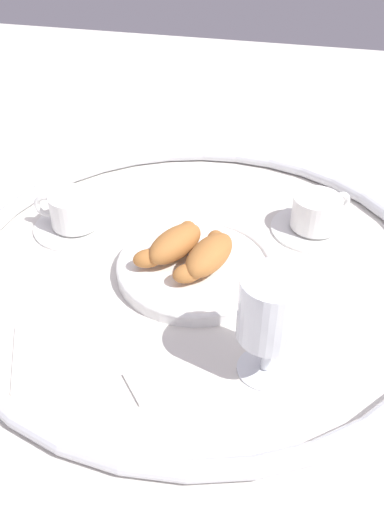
% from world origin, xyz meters
% --- Properties ---
extents(ground_plane, '(2.20, 2.20, 0.00)m').
position_xyz_m(ground_plane, '(0.00, 0.00, 0.00)').
color(ground_plane, silver).
extents(table_chrome_rim, '(0.70, 0.70, 0.02)m').
position_xyz_m(table_chrome_rim, '(0.00, 0.00, 0.01)').
color(table_chrome_rim, silver).
rests_on(table_chrome_rim, ground_plane).
extents(pastry_plate, '(0.23, 0.23, 0.02)m').
position_xyz_m(pastry_plate, '(-0.01, 0.00, 0.01)').
color(pastry_plate, white).
rests_on(pastry_plate, ground_plane).
extents(croissant_large, '(0.13, 0.09, 0.04)m').
position_xyz_m(croissant_large, '(-0.02, -0.02, 0.04)').
color(croissant_large, '#AD6B33').
rests_on(croissant_large, pastry_plate).
extents(croissant_small, '(0.12, 0.10, 0.04)m').
position_xyz_m(croissant_small, '(-0.00, 0.03, 0.04)').
color(croissant_small, '#AD6B33').
rests_on(croissant_small, pastry_plate).
extents(coffee_cup_near, '(0.14, 0.14, 0.06)m').
position_xyz_m(coffee_cup_near, '(0.14, -0.16, 0.03)').
color(coffee_cup_near, white).
rests_on(coffee_cup_near, ground_plane).
extents(coffee_cup_far, '(0.14, 0.14, 0.06)m').
position_xyz_m(coffee_cup_far, '(0.05, 0.21, 0.03)').
color(coffee_cup_far, white).
rests_on(coffee_cup_far, ground_plane).
extents(juice_glass_left, '(0.08, 0.08, 0.14)m').
position_xyz_m(juice_glass_left, '(-0.17, -0.12, 0.09)').
color(juice_glass_left, white).
rests_on(juice_glass_left, ground_plane).
extents(sugar_packet, '(0.06, 0.06, 0.01)m').
position_xyz_m(sugar_packet, '(-0.23, 0.01, 0.00)').
color(sugar_packet, white).
rests_on(sugar_packet, ground_plane).
extents(folded_napkin, '(0.15, 0.15, 0.01)m').
position_xyz_m(folded_napkin, '(-0.21, 0.13, 0.00)').
color(folded_napkin, silver).
rests_on(folded_napkin, ground_plane).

